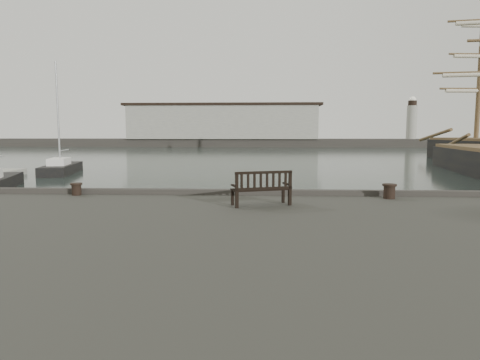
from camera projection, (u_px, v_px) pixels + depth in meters
The scene contains 6 objects.
ground at pixel (217, 239), 14.75m from camera, with size 400.00×400.00×0.00m, color black.
breakwater at pixel (237, 129), 105.81m from camera, with size 140.00×9.50×12.20m.
bench at pixel (261, 195), 12.27m from camera, with size 1.79×1.11×0.97m.
bollard_left at pixel (76, 189), 14.29m from camera, with size 0.39×0.39×0.41m, color black.
bollard_right at pixel (389, 191), 13.54m from camera, with size 0.44×0.44×0.47m, color black.
yacht_d at pixel (62, 171), 38.12m from camera, with size 3.81×8.29×10.31m.
Camera 1 is at (1.49, -14.38, 3.66)m, focal length 32.00 mm.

